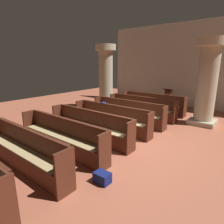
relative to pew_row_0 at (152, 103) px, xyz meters
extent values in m
plane|color=#AD5B42|center=(1.11, -3.68, -0.48)|extent=(19.20, 19.20, 0.00)
cube|color=beige|center=(1.11, 2.40, 1.77)|extent=(10.00, 0.16, 4.50)
cube|color=#562819|center=(0.00, -0.02, -0.06)|extent=(3.12, 0.38, 0.05)
cube|color=#562819|center=(0.00, 0.14, 0.20)|extent=(3.12, 0.04, 0.47)
cube|color=#492215|center=(0.00, 0.19, 0.42)|extent=(2.99, 0.06, 0.02)
cube|color=#4E2416|center=(-1.59, -0.02, -0.02)|extent=(0.06, 0.44, 0.92)
cube|color=#4E2416|center=(1.59, -0.02, -0.02)|extent=(0.06, 0.44, 0.92)
cube|color=#522618|center=(0.00, -0.20, -0.27)|extent=(3.12, 0.03, 0.38)
cube|color=tan|center=(0.00, -0.04, -0.03)|extent=(2.87, 0.32, 0.03)
cube|color=#562819|center=(0.00, -1.13, -0.06)|extent=(3.12, 0.38, 0.05)
cube|color=#562819|center=(0.00, -0.96, 0.20)|extent=(3.12, 0.04, 0.47)
cube|color=#492215|center=(0.00, -0.91, 0.42)|extent=(2.99, 0.06, 0.02)
cube|color=#4E2416|center=(-1.59, -1.13, -0.02)|extent=(0.06, 0.44, 0.92)
cube|color=#4E2416|center=(1.59, -1.13, -0.02)|extent=(0.06, 0.44, 0.92)
cube|color=#522618|center=(0.00, -1.30, -0.27)|extent=(3.12, 0.03, 0.38)
cube|color=tan|center=(0.00, -1.15, -0.03)|extent=(2.87, 0.32, 0.03)
cube|color=#562819|center=(0.00, -2.23, -0.06)|extent=(3.12, 0.38, 0.05)
cube|color=#562819|center=(0.00, -2.06, 0.20)|extent=(3.12, 0.04, 0.47)
cube|color=#492215|center=(0.00, -2.01, 0.42)|extent=(2.99, 0.06, 0.02)
cube|color=#4E2416|center=(-1.59, -2.23, -0.02)|extent=(0.06, 0.44, 0.92)
cube|color=#4E2416|center=(1.59, -2.23, -0.02)|extent=(0.06, 0.44, 0.92)
cube|color=#522618|center=(0.00, -2.40, -0.27)|extent=(3.12, 0.03, 0.38)
cube|color=tan|center=(0.00, -2.25, -0.03)|extent=(2.87, 0.32, 0.03)
cube|color=#562819|center=(0.00, -3.33, -0.06)|extent=(3.12, 0.38, 0.05)
cube|color=#562819|center=(0.00, -3.16, 0.20)|extent=(3.12, 0.04, 0.47)
cube|color=#492215|center=(0.00, -3.11, 0.42)|extent=(2.99, 0.06, 0.02)
cube|color=#4E2416|center=(-1.59, -3.33, -0.02)|extent=(0.06, 0.44, 0.92)
cube|color=#4E2416|center=(1.59, -3.33, -0.02)|extent=(0.06, 0.44, 0.92)
cube|color=#522618|center=(0.00, -3.50, -0.27)|extent=(3.12, 0.03, 0.38)
cube|color=tan|center=(0.00, -3.35, -0.03)|extent=(2.87, 0.32, 0.03)
cube|color=#562819|center=(0.00, -4.43, -0.06)|extent=(3.12, 0.38, 0.05)
cube|color=#562819|center=(0.00, -4.26, 0.20)|extent=(3.12, 0.04, 0.47)
cube|color=#492215|center=(0.00, -4.22, 0.42)|extent=(2.99, 0.06, 0.02)
cube|color=#4E2416|center=(-1.59, -4.43, -0.02)|extent=(0.06, 0.44, 0.92)
cube|color=#4E2416|center=(1.59, -4.43, -0.02)|extent=(0.06, 0.44, 0.92)
cube|color=#522618|center=(0.00, -4.61, -0.27)|extent=(3.12, 0.03, 0.38)
cube|color=tan|center=(0.00, -4.45, -0.03)|extent=(2.87, 0.32, 0.03)
cube|color=#562819|center=(0.00, -5.53, -0.06)|extent=(3.12, 0.38, 0.05)
cube|color=#562819|center=(0.00, -5.37, 0.20)|extent=(3.12, 0.04, 0.47)
cube|color=#492215|center=(0.00, -5.32, 0.42)|extent=(2.99, 0.06, 0.02)
cube|color=#4E2416|center=(-1.59, -5.53, -0.02)|extent=(0.06, 0.44, 0.92)
cube|color=#4E2416|center=(1.59, -5.53, -0.02)|extent=(0.06, 0.44, 0.92)
cube|color=#522618|center=(0.00, -5.71, -0.27)|extent=(3.12, 0.03, 0.38)
cube|color=tan|center=(0.00, -5.55, -0.03)|extent=(2.87, 0.32, 0.03)
cube|color=#562819|center=(0.00, -6.64, -0.06)|extent=(3.12, 0.38, 0.05)
cube|color=#562819|center=(0.00, -6.47, 0.20)|extent=(3.12, 0.04, 0.47)
cube|color=#492215|center=(0.00, -6.42, 0.42)|extent=(2.99, 0.06, 0.02)
cube|color=#4E2416|center=(1.59, -6.64, -0.02)|extent=(0.06, 0.44, 0.92)
cube|color=#522618|center=(0.00, -6.81, -0.27)|extent=(3.12, 0.03, 0.38)
cube|color=tan|center=(0.00, -6.66, -0.03)|extent=(2.87, 0.32, 0.03)
cube|color=#4E2416|center=(1.59, -7.74, -0.02)|extent=(0.06, 0.44, 0.92)
cube|color=tan|center=(2.47, -0.46, -0.39)|extent=(0.98, 0.98, 0.18)
cylinder|color=#BCB293|center=(2.47, -0.46, 1.11)|extent=(0.72, 0.72, 2.83)
cylinder|color=beige|center=(2.47, -0.46, 2.68)|extent=(1.05, 1.05, 0.30)
cube|color=tan|center=(-2.42, -0.70, -0.39)|extent=(0.98, 0.98, 0.18)
cylinder|color=#BCB293|center=(-2.42, -0.70, 1.11)|extent=(0.72, 0.72, 2.83)
cylinder|color=beige|center=(-2.42, -0.70, 2.68)|extent=(1.05, 1.05, 0.30)
cube|color=#492215|center=(0.27, 1.24, -0.45)|extent=(0.45, 0.45, 0.06)
cube|color=#562819|center=(0.27, 1.24, -0.01)|extent=(0.28, 0.28, 0.95)
cube|color=#5B2A1A|center=(0.27, 1.24, 0.53)|extent=(0.48, 0.35, 0.15)
cube|color=navy|center=(-0.51, -3.12, 0.45)|extent=(0.14, 0.21, 0.03)
cube|color=navy|center=(1.86, -5.92, -0.37)|extent=(0.33, 0.24, 0.23)
camera|label=1|loc=(4.17, -8.53, 1.94)|focal=30.61mm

